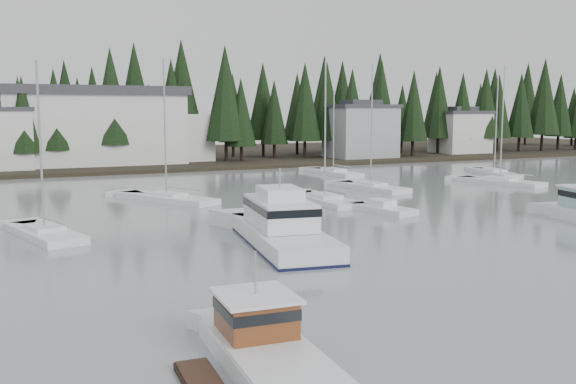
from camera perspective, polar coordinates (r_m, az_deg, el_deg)
name	(u,v)px	position (r m, az deg, el deg)	size (l,w,h in m)	color
far_shore_land	(114,159)	(110.45, -15.18, 2.83)	(240.00, 54.00, 1.00)	black
conifer_treeline	(127,164)	(99.65, -14.12, 2.41)	(200.00, 22.00, 20.00)	black
house_east_a	(361,130)	(104.83, 6.47, 5.50)	(10.60, 8.48, 9.25)	#999EA0
house_east_b	(460,131)	(119.28, 15.08, 5.26)	(9.54, 7.42, 8.25)	silver
harbor_inn	(110,127)	(95.23, -15.57, 5.63)	(29.50, 11.50, 10.90)	silver
lobster_boat_brown	(266,355)	(20.73, -2.01, -14.27)	(4.48, 8.27, 4.02)	white
cabin_cruiser_center	(282,232)	(38.76, -0.57, -3.53)	(5.74, 12.89, 5.34)	white
sailboat_0	(494,174)	(84.87, 17.86, 1.51)	(5.41, 10.60, 12.97)	white
sailboat_1	(500,183)	(74.48, 18.31, 0.74)	(5.30, 10.17, 13.37)	white
sailboat_2	(45,236)	(44.07, -20.81, -3.67)	(4.68, 8.74, 11.72)	white
sailboat_3	(325,202)	(56.55, 3.28, -0.88)	(2.87, 9.65, 12.88)	white
sailboat_4	(167,200)	(58.52, -10.74, -0.72)	(7.52, 10.77, 13.10)	white
sailboat_8	(370,189)	(66.24, 7.34, 0.28)	(4.27, 9.52, 13.27)	white
sailboat_9	(333,174)	(81.52, 4.05, 1.61)	(3.35, 9.97, 11.07)	white
runabout_1	(382,211)	(51.64, 8.32, -1.64)	(3.40, 6.25, 1.42)	white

